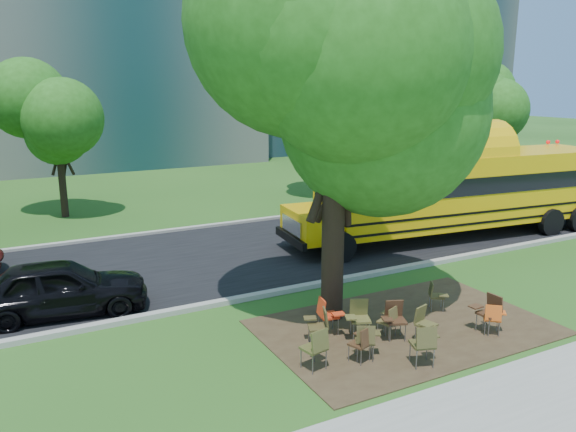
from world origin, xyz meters
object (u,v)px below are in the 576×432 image
chair_3 (394,316)px  black_car (59,288)px  chair_2 (362,341)px  chair_11 (389,319)px  chair_5 (424,321)px  chair_1 (366,338)px  chair_0 (317,345)px  chair_6 (489,309)px  chair_10 (327,313)px  main_tree (336,90)px  chair_9 (359,315)px  chair_8 (320,323)px  chair_12 (435,294)px  chair_4 (425,341)px  chair_7 (493,316)px  school_bus (464,189)px

chair_3 → black_car: size_ratio=0.21×
chair_2 → chair_11: 1.45m
chair_5 → chair_1: bearing=-11.6°
chair_0 → chair_6: (4.65, -0.32, -0.00)m
chair_1 → chair_10: 1.51m
main_tree → chair_9: 5.32m
chair_0 → black_car: 7.13m
chair_8 → chair_12: (3.75, 0.33, -0.07)m
chair_4 → chair_5: bearing=68.7°
chair_10 → chair_3: bearing=65.9°
chair_11 → chair_1: bearing=-171.8°
chair_5 → chair_12: size_ratio=1.10×
main_tree → chair_4: size_ratio=9.65×
chair_6 → chair_8: 4.20m
chair_2 → chair_9: size_ratio=0.88×
chair_4 → chair_12: (2.30, 2.22, -0.12)m
chair_2 → chair_0: bearing=151.6°
chair_3 → chair_11: size_ratio=1.17×
chair_0 → chair_8: 1.15m
chair_8 → chair_2: bearing=-137.7°
chair_0 → chair_10: chair_0 is taller
chair_5 → chair_9: bearing=-52.2°
main_tree → chair_1: main_tree is taller
chair_0 → chair_2: 1.06m
chair_10 → chair_11: (1.22, -0.82, -0.08)m
chair_0 → chair_9: 1.89m
chair_2 → chair_5: size_ratio=0.96×
chair_1 → chair_7: 3.44m
chair_0 → chair_7: size_ratio=1.18×
chair_9 → chair_5: bearing=166.7°
main_tree → chair_3: 5.49m
chair_0 → chair_12: (4.40, 1.28, -0.11)m
chair_1 → chair_3: chair_3 is taller
chair_6 → chair_9: size_ratio=1.01×
chair_6 → black_car: (-9.06, 5.92, 0.16)m
black_car → chair_7: bearing=-116.7°
chair_0 → chair_9: (1.67, 0.88, -0.01)m
main_tree → chair_6: size_ratio=9.82×
chair_6 → chair_9: chair_6 is taller
school_bus → chair_5: school_bus is taller
school_bus → chair_8: 11.48m
chair_1 → chair_11: size_ratio=1.10×
main_tree → chair_12: 5.97m
chair_0 → chair_4: bearing=-35.3°
chair_8 → chair_11: (1.67, -0.41, -0.07)m
chair_6 → chair_7: (-0.06, -0.19, -0.09)m
chair_11 → chair_12: 2.21m
chair_1 → chair_0: bearing=-156.3°
school_bus → main_tree: bearing=-147.4°
chair_5 → black_car: 9.20m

